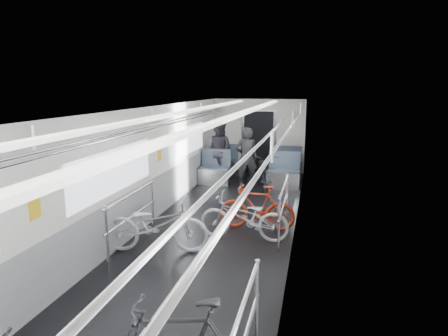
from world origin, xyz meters
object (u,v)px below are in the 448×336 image
(bike_aisle, at_px, (264,171))
(person_standing, at_px, (246,157))
(bike_right_far, at_px, (257,207))
(person_seated, at_px, (219,150))
(bike_left_far, at_px, (156,225))
(bike_right_mid, at_px, (244,217))

(bike_aisle, height_order, person_standing, person_standing)
(bike_right_far, bearing_deg, person_seated, -156.02)
(bike_left_far, xyz_separation_m, person_standing, (0.74, 4.76, 0.38))
(bike_aisle, distance_m, person_standing, 0.61)
(bike_right_far, relative_size, bike_aisle, 0.80)
(bike_aisle, bearing_deg, person_standing, 165.61)
(bike_aisle, distance_m, person_seated, 1.65)
(bike_left_far, bearing_deg, bike_aisle, -24.53)
(bike_left_far, distance_m, person_seated, 5.45)
(bike_right_mid, distance_m, person_seated, 4.86)
(bike_left_far, bearing_deg, person_standing, -18.80)
(bike_left_far, height_order, bike_right_mid, bike_left_far)
(person_seated, bearing_deg, person_standing, 161.85)
(bike_right_mid, height_order, person_seated, person_seated)
(bike_left_far, height_order, bike_right_far, bike_left_far)
(bike_aisle, bearing_deg, person_seated, 140.80)
(bike_left_far, bearing_deg, bike_right_mid, -67.91)
(bike_right_far, distance_m, person_standing, 3.42)
(bike_right_mid, height_order, person_standing, person_standing)
(bike_left_far, relative_size, person_seated, 1.00)
(bike_right_far, bearing_deg, person_standing, -166.26)
(bike_left_far, distance_m, bike_right_far, 2.12)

